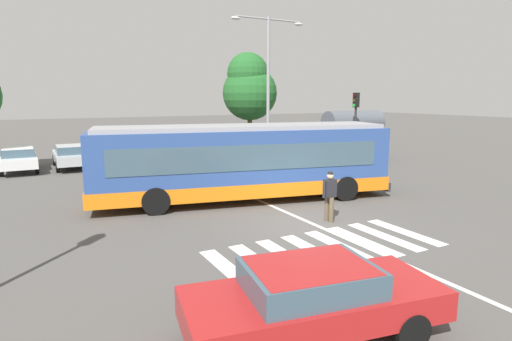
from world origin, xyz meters
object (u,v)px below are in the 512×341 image
parked_car_charcoal (118,151)px  twin_arm_street_lamp (268,74)px  pedestrian_crossing_street (330,193)px  parked_car_champagne (160,149)px  parked_car_silver (71,155)px  parked_car_white (18,158)px  traffic_light_far_corner (355,116)px  city_transit_bus (243,162)px  parked_car_black (231,145)px  bus_stop_shelter (353,123)px  background_tree_right (249,87)px  foreground_sedan (313,297)px  parked_car_red (197,146)px

parked_car_charcoal → twin_arm_street_lamp: (8.48, -4.42, 4.79)m
pedestrian_crossing_street → parked_car_champagne: size_ratio=0.38×
parked_car_silver → twin_arm_street_lamp: twin_arm_street_lamp is taller
twin_arm_street_lamp → pedestrian_crossing_street: bearing=-111.1°
parked_car_white → traffic_light_far_corner: (18.55, -6.85, 2.22)m
city_transit_bus → parked_car_black: city_transit_bus is taller
pedestrian_crossing_street → bus_stop_shelter: size_ratio=0.39×
parked_car_silver → parked_car_champagne: 5.47m
parked_car_charcoal → background_tree_right: bearing=7.7°
parked_car_champagne → traffic_light_far_corner: bearing=-34.7°
foreground_sedan → parked_car_silver: (-1.86, 21.54, 0.00)m
traffic_light_far_corner → parked_car_red: bearing=135.6°
background_tree_right → parked_car_white: bearing=-173.1°
pedestrian_crossing_street → background_tree_right: bearing=70.4°
foreground_sedan → traffic_light_far_corner: bearing=46.6°
parked_car_silver → parked_car_red: size_ratio=0.99×
city_transit_bus → parked_car_white: bearing=123.5°
parked_car_champagne → bus_stop_shelter: size_ratio=1.03×
parked_car_champagne → traffic_light_far_corner: (10.36, -7.18, 2.22)m
parked_car_charcoal → pedestrian_crossing_street: bearing=-77.3°
foreground_sedan → city_transit_bus: bearing=69.9°
parked_car_charcoal → parked_car_black: same height
traffic_light_far_corner → bus_stop_shelter: 2.36m
twin_arm_street_lamp → traffic_light_far_corner: bearing=-32.9°
parked_car_white → background_tree_right: 16.32m
bus_stop_shelter → pedestrian_crossing_street: bearing=-134.0°
pedestrian_crossing_street → twin_arm_street_lamp: twin_arm_street_lamp is taller
parked_car_white → pedestrian_crossing_street: bearing=-60.2°
parked_car_silver → background_tree_right: bearing=8.7°
city_transit_bus → parked_car_champagne: bearing=89.4°
pedestrian_crossing_street → parked_car_charcoal: bearing=102.7°
parked_car_white → bus_stop_shelter: (19.98, -5.05, 1.65)m
foreground_sedan → parked_car_champagne: size_ratio=1.05×
parked_car_white → parked_car_champagne: bearing=2.3°
foreground_sedan → parked_car_champagne: 22.25m
parked_car_black → traffic_light_far_corner: bearing=-54.7°
parked_car_charcoal → traffic_light_far_corner: (13.04, -7.37, 2.22)m
parked_car_champagne → traffic_light_far_corner: traffic_light_far_corner is taller
pedestrian_crossing_street → bus_stop_shelter: bus_stop_shelter is taller
city_transit_bus → bus_stop_shelter: bearing=30.8°
pedestrian_crossing_street → twin_arm_street_lamp: 13.92m
parked_car_white → parked_car_silver: bearing=-1.9°
pedestrian_crossing_street → parked_car_silver: 17.35m
traffic_light_far_corner → parked_car_charcoal: bearing=150.5°
city_transit_bus → twin_arm_street_lamp: 10.91m
foreground_sedan → parked_car_black: size_ratio=1.04×
parked_car_silver → traffic_light_far_corner: size_ratio=1.02×
city_transit_bus → parked_car_white: city_transit_bus is taller
city_transit_bus → twin_arm_street_lamp: twin_arm_street_lamp is taller
parked_car_champagne → parked_car_black: same height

